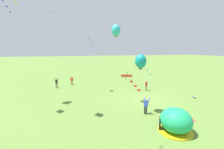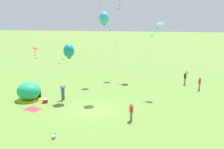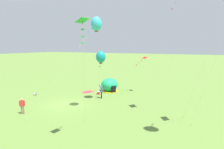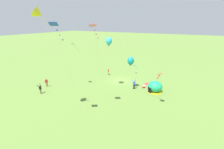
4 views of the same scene
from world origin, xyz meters
name	(u,v)px [view 2 (image 2 of 4)]	position (x,y,z in m)	size (l,w,h in m)	color
ground_plane	(92,110)	(0.00, 0.00, 0.00)	(300.00, 300.00, 0.00)	olive
popup_tent	(29,92)	(-8.18, 1.96, 1.00)	(2.81, 2.81, 2.10)	#1EAD6B
picnic_blanket	(33,109)	(-6.26, -0.93, 0.01)	(1.70, 1.30, 0.01)	#CC333D
cooler_box	(45,101)	(-5.86, 1.26, 0.22)	(0.65, 0.60, 0.44)	red
toddler_crawling	(54,136)	(-1.35, -6.81, 0.18)	(0.28, 0.55, 0.32)	white
person_near_tent	(131,111)	(4.31, -2.13, 0.96)	(0.40, 0.52, 1.72)	#8C7251
person_far_back	(200,83)	(11.94, 10.09, 0.96)	(0.38, 0.55, 1.72)	#8C7251
person_with_toddler	(63,92)	(-4.25, 2.65, 1.00)	(0.72, 0.66, 1.89)	black
person_strolling	(185,78)	(10.29, 12.83, 1.00)	(0.54, 0.68, 1.89)	#8C7251
kite_teal	(69,51)	(-3.48, 3.04, 5.73)	(3.36, 2.67, 6.50)	silver
kite_blue	(120,0)	(0.19, 16.69, 12.01)	(1.25, 3.37, 12.79)	silver
kite_green	(158,27)	(6.31, 7.16, 8.32)	(3.88, 2.80, 9.03)	silver
kite_red	(35,51)	(-9.53, 6.77, 5.07)	(3.53, 7.46, 5.67)	silver
kite_cyan	(104,18)	(0.26, 4.66, 9.35)	(5.88, 5.44, 10.08)	silver
kite_pink	(101,0)	(-1.93, 12.49, 11.83)	(1.24, 4.08, 12.62)	silver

